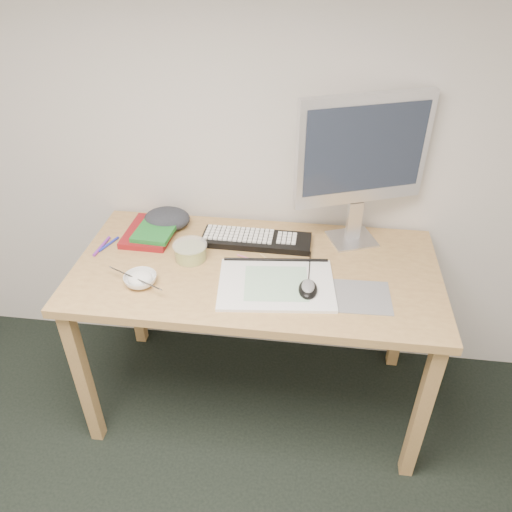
% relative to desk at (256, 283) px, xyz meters
% --- Properties ---
extents(desk, '(1.40, 0.70, 0.75)m').
position_rel_desk_xyz_m(desk, '(0.00, 0.00, 0.00)').
color(desk, tan).
rests_on(desk, ground).
extents(mousepad, '(0.21, 0.19, 0.00)m').
position_rel_desk_xyz_m(mousepad, '(0.39, -0.13, 0.08)').
color(mousepad, slate).
rests_on(mousepad, desk).
extents(sketchpad, '(0.45, 0.34, 0.01)m').
position_rel_desk_xyz_m(sketchpad, '(0.09, -0.11, 0.09)').
color(sketchpad, white).
rests_on(sketchpad, desk).
extents(keyboard, '(0.45, 0.15, 0.03)m').
position_rel_desk_xyz_m(keyboard, '(-0.02, 0.17, 0.10)').
color(keyboard, black).
rests_on(keyboard, desk).
extents(monitor, '(0.50, 0.22, 0.61)m').
position_rel_desk_xyz_m(monitor, '(0.37, 0.24, 0.46)').
color(monitor, silver).
rests_on(monitor, desk).
extents(mouse, '(0.07, 0.11, 0.04)m').
position_rel_desk_xyz_m(mouse, '(0.20, -0.14, 0.11)').
color(mouse, black).
rests_on(mouse, sketchpad).
extents(rice_bowl, '(0.14, 0.14, 0.04)m').
position_rel_desk_xyz_m(rice_bowl, '(-0.41, -0.16, 0.10)').
color(rice_bowl, white).
rests_on(rice_bowl, desk).
extents(chopsticks, '(0.23, 0.12, 0.02)m').
position_rel_desk_xyz_m(chopsticks, '(-0.42, -0.18, 0.12)').
color(chopsticks, '#AEAEB0').
rests_on(chopsticks, rice_bowl).
extents(fruit_tub, '(0.16, 0.16, 0.07)m').
position_rel_desk_xyz_m(fruit_tub, '(-0.26, 0.02, 0.11)').
color(fruit_tub, gold).
rests_on(fruit_tub, desk).
extents(book_red, '(0.20, 0.26, 0.03)m').
position_rel_desk_xyz_m(book_red, '(-0.47, 0.17, 0.09)').
color(book_red, maroon).
rests_on(book_red, desk).
extents(book_green, '(0.17, 0.22, 0.02)m').
position_rel_desk_xyz_m(book_green, '(-0.44, 0.16, 0.12)').
color(book_green, '#1B6D27').
rests_on(book_green, book_red).
extents(cloth_lump, '(0.20, 0.18, 0.07)m').
position_rel_desk_xyz_m(cloth_lump, '(-0.42, 0.25, 0.12)').
color(cloth_lump, '#272A2F').
rests_on(cloth_lump, desk).
extents(pencil_pink, '(0.16, 0.07, 0.01)m').
position_rel_desk_xyz_m(pencil_pink, '(-0.01, 0.03, 0.09)').
color(pencil_pink, '#CA6591').
rests_on(pencil_pink, desk).
extents(pencil_tan, '(0.14, 0.14, 0.01)m').
position_rel_desk_xyz_m(pencil_tan, '(0.07, 0.01, 0.09)').
color(pencil_tan, tan).
rests_on(pencil_tan, desk).
extents(pencil_black, '(0.17, 0.04, 0.01)m').
position_rel_desk_xyz_m(pencil_black, '(0.08, 0.03, 0.09)').
color(pencil_black, black).
rests_on(pencil_black, desk).
extents(marker_blue, '(0.05, 0.11, 0.01)m').
position_rel_desk_xyz_m(marker_blue, '(-0.62, 0.07, 0.09)').
color(marker_blue, '#202BAE').
rests_on(marker_blue, desk).
extents(marker_orange, '(0.03, 0.13, 0.01)m').
position_rel_desk_xyz_m(marker_orange, '(-0.53, 0.14, 0.09)').
color(marker_orange, orange).
rests_on(marker_orange, desk).
extents(marker_purple, '(0.02, 0.14, 0.01)m').
position_rel_desk_xyz_m(marker_purple, '(-0.64, 0.05, 0.09)').
color(marker_purple, purple).
rests_on(marker_purple, desk).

